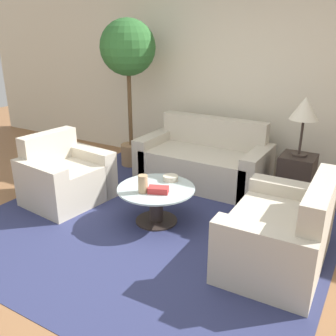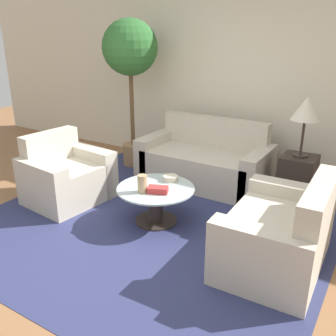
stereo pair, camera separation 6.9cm
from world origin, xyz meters
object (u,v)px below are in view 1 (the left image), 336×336
(vase, at_px, (143,184))
(book_stack, at_px, (158,190))
(armchair, at_px, (64,178))
(table_lamp, at_px, (305,110))
(coffee_table, at_px, (156,200))
(bowl, at_px, (171,178))
(loveseat, at_px, (284,236))
(potted_plant, at_px, (128,55))
(sofa_main, at_px, (205,162))

(vase, bearing_deg, book_stack, 26.49)
(armchair, height_order, table_lamp, table_lamp)
(armchair, distance_m, table_lamp, 2.94)
(coffee_table, relative_size, vase, 4.44)
(coffee_table, bearing_deg, bowl, 83.09)
(table_lamp, distance_m, bowl, 1.70)
(book_stack, bearing_deg, bowl, 77.80)
(loveseat, bearing_deg, table_lamp, -172.36)
(coffee_table, bearing_deg, armchair, -175.42)
(loveseat, xyz_separation_m, book_stack, (-1.31, -0.01, 0.15))
(armchair, bearing_deg, potted_plant, 7.99)
(loveseat, distance_m, coffee_table, 1.40)
(loveseat, height_order, coffee_table, loveseat)
(potted_plant, xyz_separation_m, book_stack, (1.41, -1.46, -1.21))
(coffee_table, height_order, book_stack, book_stack)
(armchair, bearing_deg, bowl, -68.75)
(loveseat, height_order, book_stack, loveseat)
(coffee_table, distance_m, vase, 0.30)
(loveseat, bearing_deg, sofa_main, -135.51)
(table_lamp, relative_size, bowl, 4.13)
(bowl, bearing_deg, table_lamp, 42.34)
(armchair, xyz_separation_m, coffee_table, (1.27, 0.10, -0.02))
(vase, bearing_deg, bowl, 78.93)
(coffee_table, relative_size, potted_plant, 0.39)
(loveseat, bearing_deg, coffee_table, -94.96)
(potted_plant, distance_m, book_stack, 2.36)
(loveseat, distance_m, bowl, 1.42)
(loveseat, xyz_separation_m, potted_plant, (-2.72, 1.44, 1.36))
(sofa_main, xyz_separation_m, book_stack, (0.14, -1.41, 0.15))
(table_lamp, height_order, potted_plant, potted_plant)
(armchair, distance_m, vase, 1.24)
(table_lamp, relative_size, vase, 3.68)
(sofa_main, height_order, book_stack, sofa_main)
(coffee_table, bearing_deg, potted_plant, 134.17)
(sofa_main, relative_size, coffee_table, 2.06)
(armchair, distance_m, loveseat, 2.66)
(coffee_table, distance_m, book_stack, 0.22)
(table_lamp, distance_m, potted_plant, 2.55)
(armchair, height_order, book_stack, armchair)
(vase, bearing_deg, loveseat, 3.34)
(bowl, bearing_deg, armchair, -164.66)
(vase, distance_m, book_stack, 0.17)
(coffee_table, height_order, bowl, bowl)
(sofa_main, height_order, loveseat, sofa_main)
(coffee_table, distance_m, bowl, 0.31)
(coffee_table, xyz_separation_m, book_stack, (0.09, -0.10, 0.17))
(loveseat, relative_size, coffee_table, 1.47)
(armchair, xyz_separation_m, bowl, (1.30, 0.36, 0.15))
(sofa_main, xyz_separation_m, armchair, (-1.22, -1.42, -0.00))
(potted_plant, xyz_separation_m, bowl, (1.35, -1.10, -1.21))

